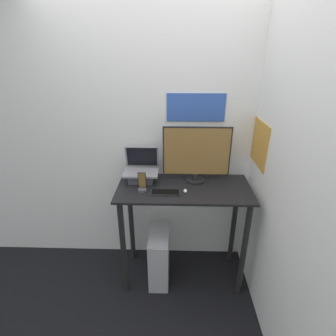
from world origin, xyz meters
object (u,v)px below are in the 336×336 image
(mouse, at_px, (185,191))
(cell_phone, at_px, (142,185))
(keyboard, at_px, (165,192))
(computer_tower, at_px, (159,256))
(laptop, at_px, (141,172))
(monitor, at_px, (197,155))

(mouse, distance_m, cell_phone, 0.36)
(mouse, xyz_separation_m, cell_phone, (-0.36, 0.01, 0.04))
(keyboard, relative_size, computer_tower, 0.46)
(laptop, relative_size, cell_phone, 1.76)
(mouse, bearing_deg, computer_tower, 174.05)
(cell_phone, bearing_deg, laptop, 98.84)
(computer_tower, bearing_deg, mouse, -5.95)
(cell_phone, bearing_deg, computer_tower, 5.10)
(keyboard, xyz_separation_m, cell_phone, (-0.20, 0.04, 0.04))
(mouse, bearing_deg, cell_phone, 178.07)
(keyboard, xyz_separation_m, mouse, (0.16, 0.03, 0.00))
(laptop, xyz_separation_m, computer_tower, (0.16, -0.18, -0.80))
(monitor, distance_m, cell_phone, 0.53)
(mouse, height_order, cell_phone, cell_phone)
(laptop, relative_size, mouse, 6.00)
(monitor, bearing_deg, cell_phone, -157.16)
(monitor, bearing_deg, keyboard, -138.29)
(cell_phone, xyz_separation_m, computer_tower, (0.13, 0.01, -0.77))
(cell_phone, bearing_deg, mouse, -1.93)
(mouse, height_order, computer_tower, mouse)
(monitor, height_order, computer_tower, monitor)
(mouse, xyz_separation_m, computer_tower, (-0.23, 0.02, -0.73))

